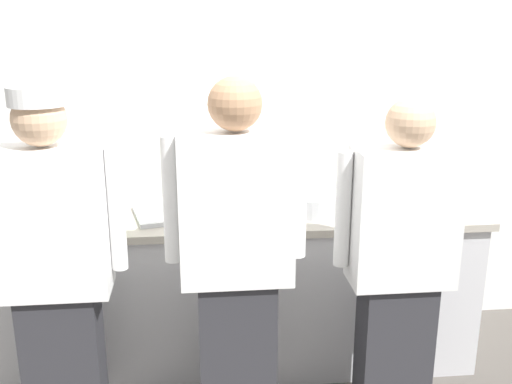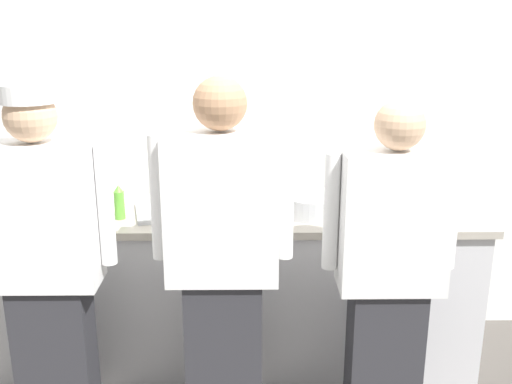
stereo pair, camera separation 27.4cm
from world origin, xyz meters
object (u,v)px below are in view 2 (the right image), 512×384
(ramekin_red_sauce, at_px, (77,219))
(plate_stack_rear, at_px, (379,205))
(chef_center, at_px, (223,261))
(ramekin_orange_sauce, at_px, (50,202))
(chef_far_right, at_px, (389,272))
(plate_stack_front, at_px, (95,202))
(chefs_knife, at_px, (70,217))
(squeeze_bottle_secondary, at_px, (252,189))
(squeeze_bottle_primary, at_px, (119,203))
(chef_near_left, at_px, (46,263))
(mixing_bowl_steel, at_px, (312,204))
(ramekin_yellow_sauce, at_px, (241,218))
(sheet_tray, at_px, (183,210))

(ramekin_red_sauce, bearing_deg, plate_stack_rear, 5.25)
(chef_center, relative_size, ramekin_orange_sauce, 16.45)
(chef_far_right, xyz_separation_m, plate_stack_rear, (0.09, 0.64, 0.10))
(plate_stack_front, bearing_deg, chefs_knife, -124.58)
(squeeze_bottle_secondary, bearing_deg, plate_stack_rear, -13.83)
(chef_center, xyz_separation_m, squeeze_bottle_primary, (-0.57, 0.57, 0.09))
(chef_near_left, xyz_separation_m, chefs_knife, (-0.06, 0.58, 0.02))
(plate_stack_rear, distance_m, ramekin_red_sauce, 1.61)
(chef_center, distance_m, chefs_knife, 1.02)
(plate_stack_front, relative_size, mixing_bowl_steel, 0.70)
(chef_far_right, distance_m, plate_stack_rear, 0.66)
(plate_stack_rear, bearing_deg, mixing_bowl_steel, -179.27)
(chef_near_left, height_order, chefs_knife, chef_near_left)
(plate_stack_front, distance_m, squeeze_bottle_primary, 0.24)
(ramekin_red_sauce, bearing_deg, chef_far_right, -18.10)
(plate_stack_front, distance_m, plate_stack_rear, 1.57)
(chef_near_left, distance_m, squeeze_bottle_primary, 0.60)
(plate_stack_rear, bearing_deg, chef_far_right, -97.62)
(ramekin_orange_sauce, xyz_separation_m, chefs_knife, (0.18, -0.21, -0.01))
(squeeze_bottle_primary, distance_m, ramekin_yellow_sauce, 0.65)
(chef_near_left, distance_m, ramekin_red_sauce, 0.48)
(sheet_tray, bearing_deg, ramekin_red_sauce, -160.48)
(plate_stack_rear, distance_m, ramekin_orange_sauce, 1.85)
(plate_stack_front, bearing_deg, ramekin_red_sauce, -98.03)
(chef_center, xyz_separation_m, mixing_bowl_steel, (0.46, 0.63, 0.06))
(chef_near_left, distance_m, plate_stack_rear, 1.72)
(mixing_bowl_steel, bearing_deg, chef_near_left, -153.13)
(plate_stack_front, relative_size, sheet_tray, 0.46)
(mixing_bowl_steel, height_order, sheet_tray, mixing_bowl_steel)
(chef_near_left, relative_size, squeeze_bottle_primary, 9.07)
(plate_stack_front, distance_m, ramekin_red_sauce, 0.24)
(sheet_tray, distance_m, squeeze_bottle_secondary, 0.41)
(squeeze_bottle_primary, bearing_deg, squeeze_bottle_secondary, 19.20)
(squeeze_bottle_primary, bearing_deg, plate_stack_front, 136.84)
(mixing_bowl_steel, height_order, chefs_knife, mixing_bowl_steel)
(chef_center, bearing_deg, ramekin_red_sauce, 147.56)
(squeeze_bottle_primary, bearing_deg, mixing_bowl_steel, 3.81)
(squeeze_bottle_secondary, bearing_deg, squeeze_bottle_primary, -160.80)
(ramekin_orange_sauce, bearing_deg, sheet_tray, -8.77)
(chef_near_left, height_order, plate_stack_front, chef_near_left)
(chef_near_left, bearing_deg, ramekin_yellow_sauce, 29.39)
(chef_far_right, bearing_deg, squeeze_bottle_secondary, 126.79)
(squeeze_bottle_secondary, bearing_deg, ramekin_yellow_sauce, -100.12)
(chef_far_right, height_order, ramekin_orange_sauce, chef_far_right)
(ramekin_orange_sauce, distance_m, ramekin_red_sauce, 0.39)
(plate_stack_rear, bearing_deg, squeeze_bottle_primary, -177.00)
(squeeze_bottle_primary, bearing_deg, chef_center, -44.91)
(chef_near_left, bearing_deg, chef_far_right, -0.41)
(ramekin_orange_sauce, distance_m, chefs_knife, 0.28)
(chef_far_right, xyz_separation_m, ramekin_orange_sauce, (-1.76, 0.80, 0.08))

